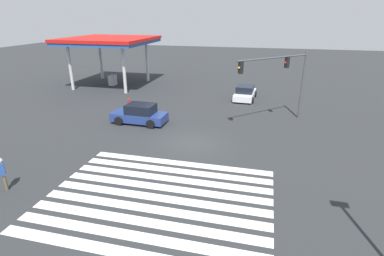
{
  "coord_description": "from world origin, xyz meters",
  "views": [
    {
      "loc": [
        4.67,
        -18.81,
        8.58
      ],
      "look_at": [
        0.0,
        0.0,
        1.18
      ],
      "focal_mm": 28.0,
      "sensor_mm": 36.0,
      "label": 1
    }
  ],
  "objects_px": {
    "fire_hydrant": "(129,103)",
    "car_1": "(245,93)",
    "traffic_signal_mast": "(284,73)",
    "car_3": "(140,114)",
    "pedestrian": "(3,172)"
  },
  "relations": [
    {
      "from": "pedestrian",
      "to": "car_1",
      "type": "bearing_deg",
      "value": 17.7
    },
    {
      "from": "fire_hydrant",
      "to": "pedestrian",
      "type": "bearing_deg",
      "value": -89.08
    },
    {
      "from": "traffic_signal_mast",
      "to": "fire_hydrant",
      "type": "bearing_deg",
      "value": -49.61
    },
    {
      "from": "car_1",
      "to": "pedestrian",
      "type": "relative_size",
      "value": 2.44
    },
    {
      "from": "traffic_signal_mast",
      "to": "car_1",
      "type": "relative_size",
      "value": 1.3
    },
    {
      "from": "car_3",
      "to": "pedestrian",
      "type": "distance_m",
      "value": 11.51
    },
    {
      "from": "car_1",
      "to": "car_3",
      "type": "distance_m",
      "value": 12.55
    },
    {
      "from": "traffic_signal_mast",
      "to": "car_1",
      "type": "xyz_separation_m",
      "value": [
        -3.43,
        6.78,
        -3.51
      ]
    },
    {
      "from": "car_3",
      "to": "car_1",
      "type": "bearing_deg",
      "value": -127.44
    },
    {
      "from": "fire_hydrant",
      "to": "car_1",
      "type": "bearing_deg",
      "value": 27.43
    },
    {
      "from": "pedestrian",
      "to": "fire_hydrant",
      "type": "relative_size",
      "value": 2.1
    },
    {
      "from": "fire_hydrant",
      "to": "car_3",
      "type": "bearing_deg",
      "value": -54.45
    },
    {
      "from": "car_1",
      "to": "car_3",
      "type": "xyz_separation_m",
      "value": [
        -7.91,
        -9.74,
        0.09
      ]
    },
    {
      "from": "car_3",
      "to": "pedestrian",
      "type": "xyz_separation_m",
      "value": [
        -2.69,
        -11.19,
        0.26
      ]
    },
    {
      "from": "car_1",
      "to": "fire_hydrant",
      "type": "height_order",
      "value": "car_1"
    }
  ]
}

